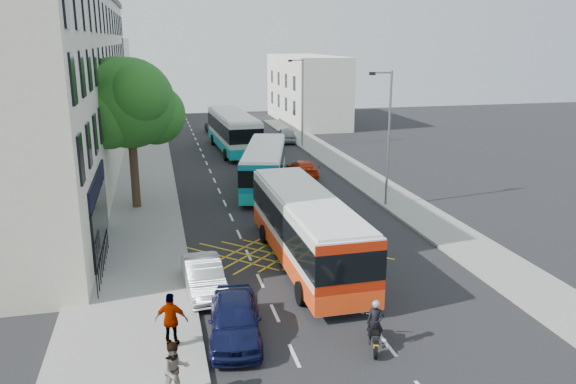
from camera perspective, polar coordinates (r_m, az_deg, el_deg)
ground at (r=22.27m, az=6.90°, el=-11.25°), size 120.00×120.00×0.00m
pavement_left at (r=35.06m, az=-15.08°, el=-1.54°), size 5.00×70.00×0.15m
pavement_right at (r=37.96m, az=9.78°, el=0.05°), size 3.00×70.00×0.15m
terrace_main at (r=43.78m, az=-22.73°, el=10.00°), size 8.30×45.00×13.50m
terrace_far at (r=74.11m, az=-19.01°, el=10.68°), size 8.00×20.00×10.00m
building_right at (r=69.30m, az=1.87°, el=10.39°), size 6.00×18.00×8.00m
street_tree at (r=33.82m, az=-15.82°, el=8.58°), size 6.30×5.70×8.80m
lamp_near at (r=33.81m, az=10.06°, el=6.05°), size 1.45×0.15×8.00m
lamp_far at (r=52.62m, az=1.38°, el=9.51°), size 1.45×0.15×8.00m
railings at (r=25.76m, az=-18.31°, el=-6.42°), size 0.08×5.60×1.14m
bus_near at (r=25.18m, az=1.90°, el=-3.74°), size 2.99×11.53×3.23m
bus_mid at (r=38.05m, az=-2.39°, el=2.60°), size 5.06×10.81×2.96m
bus_far at (r=51.55m, az=-5.60°, el=6.20°), size 3.45×12.46×3.48m
motorbike at (r=19.17m, az=8.83°, el=-13.24°), size 0.79×1.87×1.72m
parked_car_blue at (r=19.58m, az=-5.42°, el=-12.72°), size 2.25×4.50×1.47m
parked_car_silver at (r=23.08m, az=-8.56°, el=-8.47°), size 1.67×4.17×1.35m
red_hatchback at (r=41.67m, az=1.48°, el=2.41°), size 1.78×4.31×1.25m
distant_car_grey at (r=61.62m, az=-6.99°, el=6.58°), size 2.99×5.30×1.40m
distant_car_silver at (r=56.01m, az=-0.16°, el=5.86°), size 2.29×4.51×1.47m
distant_car_dark at (r=63.55m, az=-3.86°, el=6.84°), size 1.79×3.87×1.23m
pedestrian_near at (r=16.69m, az=-11.38°, el=-17.34°), size 0.97×0.85×1.68m
pedestrian_far at (r=19.09m, az=-11.75°, el=-12.61°), size 1.17×0.75×1.86m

